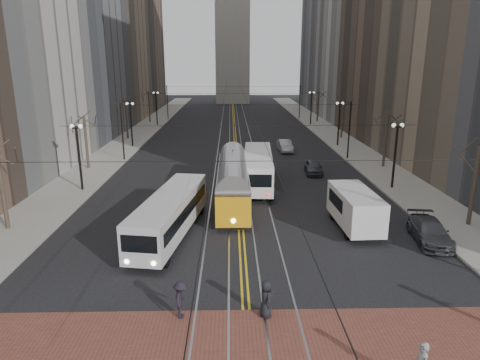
{
  "coord_description": "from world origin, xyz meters",
  "views": [
    {
      "loc": [
        -0.67,
        -18.22,
        10.97
      ],
      "look_at": [
        -0.03,
        10.47,
        3.0
      ],
      "focal_mm": 32.0,
      "sensor_mm": 36.0,
      "label": 1
    }
  ],
  "objects_px": {
    "pedestrian_d": "(181,300)",
    "transit_bus": "(170,216)",
    "sedan_grey": "(314,167)",
    "streetcar": "(233,185)",
    "sedan_silver": "(285,146)",
    "rear_bus": "(258,169)",
    "cargo_van": "(355,210)",
    "pedestrian_a": "(266,299)",
    "sedan_parked": "(430,231)"
  },
  "relations": [
    {
      "from": "pedestrian_a",
      "to": "pedestrian_d",
      "type": "height_order",
      "value": "pedestrian_d"
    },
    {
      "from": "sedan_parked",
      "to": "pedestrian_d",
      "type": "relative_size",
      "value": 2.77
    },
    {
      "from": "cargo_van",
      "to": "sedan_grey",
      "type": "distance_m",
      "value": 14.88
    },
    {
      "from": "transit_bus",
      "to": "cargo_van",
      "type": "xyz_separation_m",
      "value": [
        12.25,
        0.99,
        -0.06
      ]
    },
    {
      "from": "cargo_van",
      "to": "pedestrian_a",
      "type": "height_order",
      "value": "cargo_van"
    },
    {
      "from": "rear_bus",
      "to": "pedestrian_a",
      "type": "height_order",
      "value": "rear_bus"
    },
    {
      "from": "transit_bus",
      "to": "pedestrian_d",
      "type": "bearing_deg",
      "value": -70.53
    },
    {
      "from": "transit_bus",
      "to": "sedan_silver",
      "type": "relative_size",
      "value": 2.56
    },
    {
      "from": "sedan_parked",
      "to": "pedestrian_d",
      "type": "bearing_deg",
      "value": -144.03
    },
    {
      "from": "rear_bus",
      "to": "cargo_van",
      "type": "distance_m",
      "value": 12.28
    },
    {
      "from": "cargo_van",
      "to": "sedan_grey",
      "type": "height_order",
      "value": "cargo_van"
    },
    {
      "from": "sedan_silver",
      "to": "transit_bus",
      "type": "bearing_deg",
      "value": -114.83
    },
    {
      "from": "pedestrian_a",
      "to": "pedestrian_d",
      "type": "distance_m",
      "value": 3.74
    },
    {
      "from": "streetcar",
      "to": "pedestrian_d",
      "type": "relative_size",
      "value": 7.35
    },
    {
      "from": "transit_bus",
      "to": "rear_bus",
      "type": "height_order",
      "value": "rear_bus"
    },
    {
      "from": "streetcar",
      "to": "cargo_van",
      "type": "height_order",
      "value": "streetcar"
    },
    {
      "from": "cargo_van",
      "to": "sedan_silver",
      "type": "distance_m",
      "value": 25.96
    },
    {
      "from": "pedestrian_d",
      "to": "transit_bus",
      "type": "bearing_deg",
      "value": 12.25
    },
    {
      "from": "streetcar",
      "to": "rear_bus",
      "type": "relative_size",
      "value": 1.12
    },
    {
      "from": "streetcar",
      "to": "sedan_parked",
      "type": "distance_m",
      "value": 14.66
    },
    {
      "from": "rear_bus",
      "to": "cargo_van",
      "type": "bearing_deg",
      "value": -58.18
    },
    {
      "from": "transit_bus",
      "to": "pedestrian_a",
      "type": "xyz_separation_m",
      "value": [
        5.42,
        -9.26,
        -0.51
      ]
    },
    {
      "from": "streetcar",
      "to": "rear_bus",
      "type": "height_order",
      "value": "streetcar"
    },
    {
      "from": "sedan_silver",
      "to": "pedestrian_a",
      "type": "xyz_separation_m",
      "value": [
        -5.36,
        -36.16,
        0.16
      ]
    },
    {
      "from": "transit_bus",
      "to": "rear_bus",
      "type": "relative_size",
      "value": 0.97
    },
    {
      "from": "pedestrian_d",
      "to": "pedestrian_a",
      "type": "bearing_deg",
      "value": -88.04
    },
    {
      "from": "sedan_grey",
      "to": "sedan_silver",
      "type": "bearing_deg",
      "value": 101.81
    },
    {
      "from": "rear_bus",
      "to": "pedestrian_a",
      "type": "relative_size",
      "value": 6.61
    },
    {
      "from": "transit_bus",
      "to": "sedan_parked",
      "type": "xyz_separation_m",
      "value": [
        16.37,
        -1.3,
        -0.68
      ]
    },
    {
      "from": "sedan_grey",
      "to": "cargo_van",
      "type": "bearing_deg",
      "value": -86.27
    },
    {
      "from": "pedestrian_a",
      "to": "rear_bus",
      "type": "bearing_deg",
      "value": -21.17
    },
    {
      "from": "cargo_van",
      "to": "sedan_parked",
      "type": "relative_size",
      "value": 1.24
    },
    {
      "from": "sedan_silver",
      "to": "sedan_parked",
      "type": "relative_size",
      "value": 0.9
    },
    {
      "from": "sedan_silver",
      "to": "pedestrian_d",
      "type": "distance_m",
      "value": 37.28
    },
    {
      "from": "pedestrian_d",
      "to": "sedan_grey",
      "type": "bearing_deg",
      "value": -20.97
    },
    {
      "from": "streetcar",
      "to": "sedan_parked",
      "type": "relative_size",
      "value": 2.65
    },
    {
      "from": "sedan_parked",
      "to": "pedestrian_d",
      "type": "xyz_separation_m",
      "value": [
        -14.69,
        -7.96,
        0.18
      ]
    },
    {
      "from": "rear_bus",
      "to": "pedestrian_a",
      "type": "xyz_separation_m",
      "value": [
        -0.95,
        -21.03,
        -0.61
      ]
    },
    {
      "from": "streetcar",
      "to": "pedestrian_d",
      "type": "distance_m",
      "value": 16.08
    },
    {
      "from": "streetcar",
      "to": "sedan_silver",
      "type": "height_order",
      "value": "streetcar"
    },
    {
      "from": "streetcar",
      "to": "rear_bus",
      "type": "bearing_deg",
      "value": 66.08
    },
    {
      "from": "cargo_van",
      "to": "sedan_parked",
      "type": "xyz_separation_m",
      "value": [
        4.13,
        -2.29,
        -0.62
      ]
    },
    {
      "from": "sedan_silver",
      "to": "pedestrian_d",
      "type": "xyz_separation_m",
      "value": [
        -9.1,
        -36.16,
        0.17
      ]
    },
    {
      "from": "sedan_parked",
      "to": "pedestrian_a",
      "type": "height_order",
      "value": "pedestrian_a"
    },
    {
      "from": "transit_bus",
      "to": "pedestrian_a",
      "type": "relative_size",
      "value": 6.43
    },
    {
      "from": "transit_bus",
      "to": "sedan_parked",
      "type": "height_order",
      "value": "transit_bus"
    },
    {
      "from": "transit_bus",
      "to": "sedan_grey",
      "type": "relative_size",
      "value": 2.75
    },
    {
      "from": "sedan_silver",
      "to": "sedan_grey",
      "type": "bearing_deg",
      "value": -85.13
    },
    {
      "from": "sedan_silver",
      "to": "pedestrian_d",
      "type": "height_order",
      "value": "pedestrian_d"
    },
    {
      "from": "sedan_grey",
      "to": "sedan_parked",
      "type": "distance_m",
      "value": 17.63
    }
  ]
}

